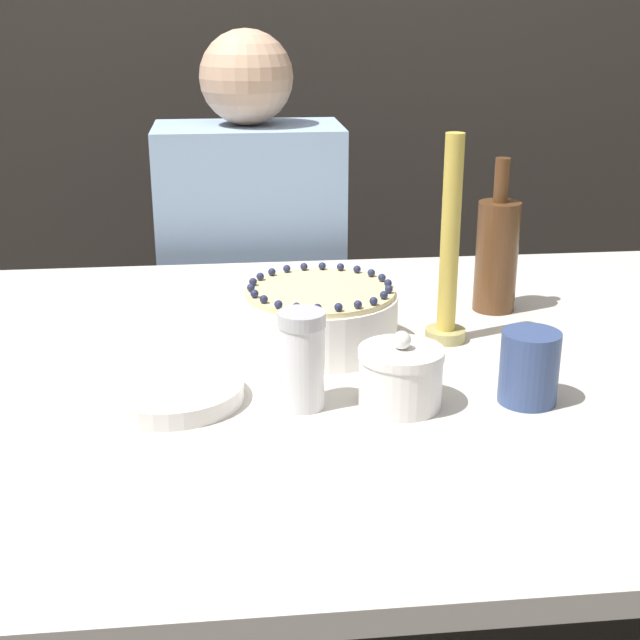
{
  "coord_description": "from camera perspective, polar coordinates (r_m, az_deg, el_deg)",
  "views": [
    {
      "loc": [
        -0.18,
        -1.18,
        1.23
      ],
      "look_at": [
        -0.04,
        0.08,
        0.77
      ],
      "focal_mm": 50.0,
      "sensor_mm": 36.0,
      "label": 1
    }
  ],
  "objects": [
    {
      "name": "candle",
      "position": [
        1.35,
        8.27,
        3.95
      ],
      "size": [
        0.06,
        0.06,
        0.32
      ],
      "color": "tan",
      "rests_on": "dining_table"
    },
    {
      "name": "sugar_bowl",
      "position": [
        1.15,
        5.18,
        -3.63
      ],
      "size": [
        0.11,
        0.11,
        0.1
      ],
      "color": "white",
      "rests_on": "dining_table"
    },
    {
      "name": "plate_stack",
      "position": [
        1.19,
        -9.44,
        -4.53
      ],
      "size": [
        0.19,
        0.19,
        0.02
      ],
      "color": "white",
      "rests_on": "dining_table"
    },
    {
      "name": "bottle",
      "position": [
        1.51,
        11.24,
        4.2
      ],
      "size": [
        0.07,
        0.07,
        0.26
      ],
      "color": "brown",
      "rests_on": "dining_table"
    },
    {
      "name": "dining_table",
      "position": [
        1.33,
        2.24,
        -6.48
      ],
      "size": [
        1.61,
        1.09,
        0.73
      ],
      "color": "beige",
      "rests_on": "ground_plane"
    },
    {
      "name": "cup",
      "position": [
        1.18,
        13.24,
        -2.96
      ],
      "size": [
        0.08,
        0.08,
        0.1
      ],
      "color": "#384C7F",
      "rests_on": "dining_table"
    },
    {
      "name": "sugar_shaker",
      "position": [
        1.13,
        -1.17,
        -2.53
      ],
      "size": [
        0.06,
        0.06,
        0.13
      ],
      "color": "white",
      "rests_on": "dining_table"
    },
    {
      "name": "person_man_blue_shirt",
      "position": [
        2.05,
        -4.29,
        -0.8
      ],
      "size": [
        0.4,
        0.34,
        1.18
      ],
      "rotation": [
        0.0,
        0.0,
        3.14
      ],
      "color": "#473D33",
      "rests_on": "ground_plane"
    },
    {
      "name": "cake",
      "position": [
        1.34,
        0.0,
        0.17
      ],
      "size": [
        0.23,
        0.23,
        0.1
      ],
      "color": "white",
      "rests_on": "dining_table"
    }
  ]
}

